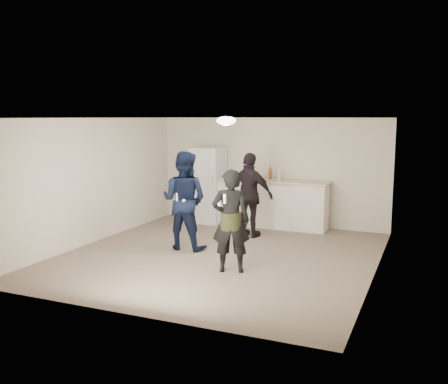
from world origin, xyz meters
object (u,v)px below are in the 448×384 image
at_px(man, 184,200).
at_px(counter, 270,204).
at_px(woman, 231,221).
at_px(spectator, 250,195).
at_px(fridge, 208,185).
at_px(shaker, 254,175).

bearing_deg(man, counter, -111.45).
relative_size(man, woman, 1.11).
bearing_deg(spectator, fridge, -27.09).
distance_m(counter, shaker, 0.79).
xyz_separation_m(woman, spectator, (-0.54, 2.37, 0.04)).
bearing_deg(shaker, fridge, -172.67).
distance_m(shaker, spectator, 1.26).
xyz_separation_m(counter, shaker, (-0.44, 0.07, 0.65)).
relative_size(woman, spectator, 0.95).
xyz_separation_m(counter, man, (-0.93, -2.48, 0.42)).
bearing_deg(woman, counter, -101.22).
relative_size(counter, man, 1.38).
xyz_separation_m(fridge, woman, (1.98, -3.41, -0.05)).
xyz_separation_m(counter, woman, (0.44, -3.48, 0.32)).
bearing_deg(fridge, spectator, -35.77).
bearing_deg(counter, man, -110.43).
relative_size(counter, shaker, 15.29).
bearing_deg(fridge, woman, -59.89).
xyz_separation_m(counter, spectator, (-0.09, -1.11, 0.37)).
xyz_separation_m(shaker, spectator, (0.34, -1.18, -0.28)).
relative_size(fridge, shaker, 10.59).
height_order(man, spectator, man).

